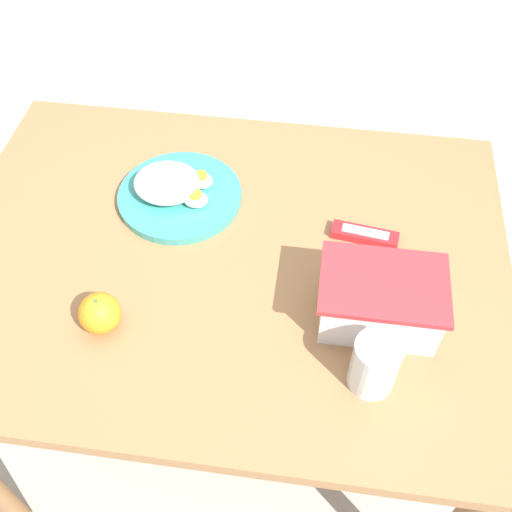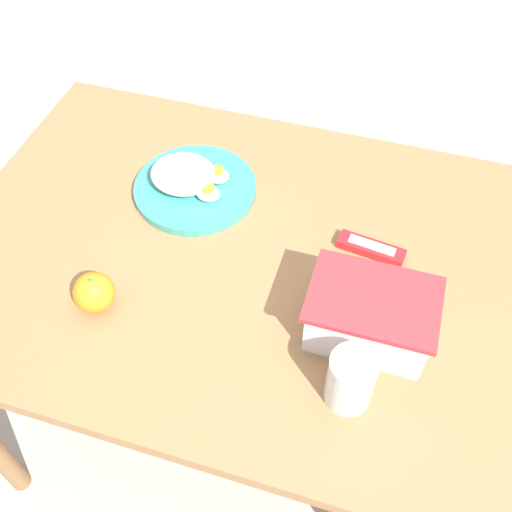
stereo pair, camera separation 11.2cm
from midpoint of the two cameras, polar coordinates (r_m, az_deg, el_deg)
The scene contains 7 objects.
ground_plane at distance 1.81m, azimuth -3.85°, elevation -15.08°, with size 10.00×10.00×0.00m, color #B2A899.
table at distance 1.24m, azimuth -5.43°, elevation -2.43°, with size 1.10×0.83×0.75m.
food_container at distance 1.05m, azimuth 8.69°, elevation -4.61°, with size 0.22×0.15×0.11m.
orange_fruit at distance 1.08m, azimuth -17.57°, elevation -5.41°, with size 0.07×0.07×0.07m.
rice_plate at distance 1.26m, azimuth -10.17°, elevation 6.02°, with size 0.26×0.26×0.07m.
candy_bar at distance 1.19m, azimuth 7.70°, elevation 1.84°, with size 0.13×0.05×0.02m.
drinking_glass at distance 0.97m, azimuth 7.94°, elevation -10.45°, with size 0.08×0.08×0.11m.
Camera 1 is at (-0.16, 0.73, 1.65)m, focal length 42.00 mm.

